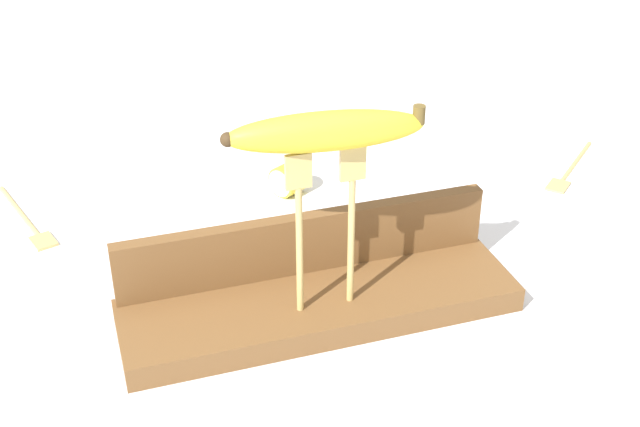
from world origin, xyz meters
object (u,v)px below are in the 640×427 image
object	(u,v)px
banana_raised_center	(326,131)
fork_fallen_far	(568,171)
fork_fallen_near	(30,223)
banana_chunk_near	(288,179)
fork_stand_center	(326,216)

from	to	relation	value
banana_raised_center	fork_fallen_far	world-z (taller)	banana_raised_center
fork_fallen_near	banana_chunk_near	world-z (taller)	banana_chunk_near
fork_fallen_near	banana_chunk_near	xyz separation A→B (m)	(0.34, -0.02, 0.02)
fork_fallen_far	banana_chunk_near	xyz separation A→B (m)	(-0.39, 0.07, 0.02)
banana_raised_center	fork_fallen_far	bearing A→B (deg)	27.18
fork_stand_center	banana_raised_center	distance (m)	0.09
banana_raised_center	fork_fallen_near	xyz separation A→B (m)	(-0.29, 0.31, -0.22)
fork_fallen_near	fork_fallen_far	world-z (taller)	same
fork_stand_center	banana_raised_center	size ratio (longest dim) A/B	0.92
fork_fallen_near	banana_chunk_near	distance (m)	0.34
fork_fallen_far	banana_raised_center	bearing A→B (deg)	-152.82
fork_stand_center	fork_fallen_far	bearing A→B (deg)	27.18
fork_fallen_near	banana_raised_center	bearing A→B (deg)	-46.92
fork_stand_center	banana_raised_center	xyz separation A→B (m)	(-0.00, 0.00, 0.09)
fork_stand_center	banana_chunk_near	world-z (taller)	fork_stand_center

